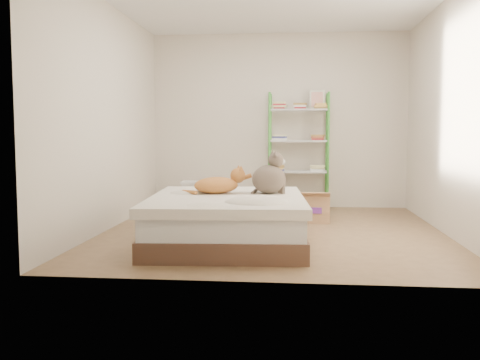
# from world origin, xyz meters

# --- Properties ---
(room) EXTENTS (3.81, 4.21, 2.61)m
(room) POSITION_xyz_m (0.00, 0.00, 1.30)
(room) COLOR #8A6D4B
(room) RESTS_ON ground
(bed) EXTENTS (1.64, 1.99, 0.48)m
(bed) POSITION_xyz_m (-0.43, -0.73, 0.24)
(bed) COLOR brown
(bed) RESTS_ON ground
(orange_cat) EXTENTS (0.62, 0.48, 0.22)m
(orange_cat) POSITION_xyz_m (-0.57, -0.53, 0.60)
(orange_cat) COLOR #C16F38
(orange_cat) RESTS_ON bed
(grey_cat) EXTENTS (0.47, 0.43, 0.43)m
(grey_cat) POSITION_xyz_m (-0.03, -0.48, 0.70)
(grey_cat) COLOR #6B5C4D
(grey_cat) RESTS_ON bed
(shelf_unit) EXTENTS (0.88, 0.36, 1.74)m
(shelf_unit) POSITION_xyz_m (0.31, 1.88, 0.83)
(shelf_unit) COLOR green
(shelf_unit) RESTS_ON ground
(cardboard_box) EXTENTS (0.51, 0.49, 0.40)m
(cardboard_box) POSITION_xyz_m (0.44, 0.76, 0.17)
(cardboard_box) COLOR tan
(cardboard_box) RESTS_ON ground
(white_bin) EXTENTS (0.38, 0.34, 0.42)m
(white_bin) POSITION_xyz_m (-1.19, 1.56, 0.21)
(white_bin) COLOR white
(white_bin) RESTS_ON ground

